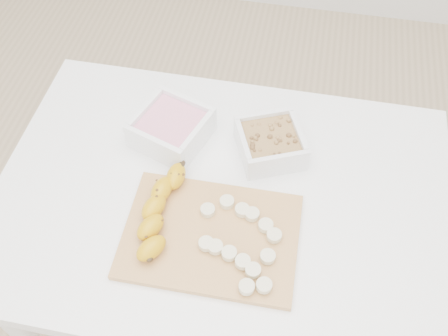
% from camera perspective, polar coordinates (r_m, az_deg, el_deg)
% --- Properties ---
extents(ground, '(3.50, 3.50, 0.00)m').
position_cam_1_polar(ground, '(1.77, -0.19, -16.47)').
color(ground, '#C6AD89').
rests_on(ground, ground).
extents(table, '(1.00, 0.70, 0.75)m').
position_cam_1_polar(table, '(1.17, -0.28, -5.66)').
color(table, white).
rests_on(table, ground).
extents(bowl_yogurt, '(0.20, 0.20, 0.07)m').
position_cam_1_polar(bowl_yogurt, '(1.17, -6.02, 4.61)').
color(bowl_yogurt, white).
rests_on(bowl_yogurt, table).
extents(bowl_granola, '(0.18, 0.18, 0.07)m').
position_cam_1_polar(bowl_granola, '(1.14, 5.30, 2.88)').
color(bowl_granola, white).
rests_on(bowl_granola, table).
extents(cutting_board, '(0.36, 0.26, 0.01)m').
position_cam_1_polar(cutting_board, '(1.03, -1.52, -7.77)').
color(cutting_board, tan).
rests_on(cutting_board, table).
extents(banana, '(0.11, 0.24, 0.04)m').
position_cam_1_polar(banana, '(1.04, -7.37, -5.01)').
color(banana, '#C8900A').
rests_on(banana, cutting_board).
extents(banana_slices, '(0.17, 0.21, 0.02)m').
position_cam_1_polar(banana_slices, '(1.01, 2.09, -8.46)').
color(banana_slices, beige).
rests_on(banana_slices, cutting_board).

